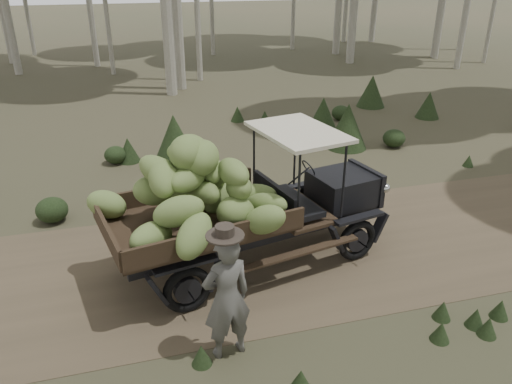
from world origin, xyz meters
TOP-DOWN VIEW (x-y plane):
  - ground at (0.00, 0.00)m, footprint 120.00×120.00m
  - dirt_track at (0.00, 0.00)m, footprint 70.00×4.00m
  - banana_truck at (-1.96, -0.19)m, footprint 5.28×2.94m
  - farmer at (-2.36, -2.12)m, footprint 0.71×0.54m
  - undergrowth at (-1.53, -2.59)m, footprint 23.06×20.23m

SIDE VIEW (x-z plane):
  - ground at x=0.00m, z-range 0.00..0.00m
  - dirt_track at x=0.00m, z-range 0.00..0.01m
  - undergrowth at x=-1.53m, z-range -0.17..1.22m
  - farmer at x=-2.36m, z-range -0.05..1.86m
  - banana_truck at x=-1.96m, z-range 0.19..2.66m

